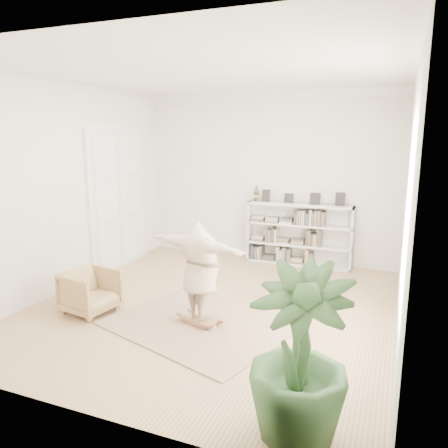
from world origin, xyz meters
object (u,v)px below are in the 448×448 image
at_px(armchair, 90,292).
at_px(person, 200,269).
at_px(bookshelf, 299,235).
at_px(rocker_board, 201,320).
at_px(houseplant, 299,355).

relative_size(armchair, person, 0.41).
distance_m(bookshelf, person, 3.57).
bearing_deg(armchair, rocker_board, -73.41).
bearing_deg(rocker_board, person, -93.07).
distance_m(rocker_board, houseplant, 2.71).
distance_m(person, houseplant, 2.60).
xyz_separation_m(rocker_board, person, (-0.00, -0.00, 0.78)).
bearing_deg(person, rocker_board, -93.07).
xyz_separation_m(rocker_board, houseplant, (1.83, -1.85, 0.75)).
distance_m(armchair, person, 1.87).
bearing_deg(houseplant, armchair, 155.82).
height_order(person, houseplant, houseplant).
height_order(armchair, rocker_board, armchair).
height_order(armchair, person, person).
bearing_deg(person, bookshelf, -83.04).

